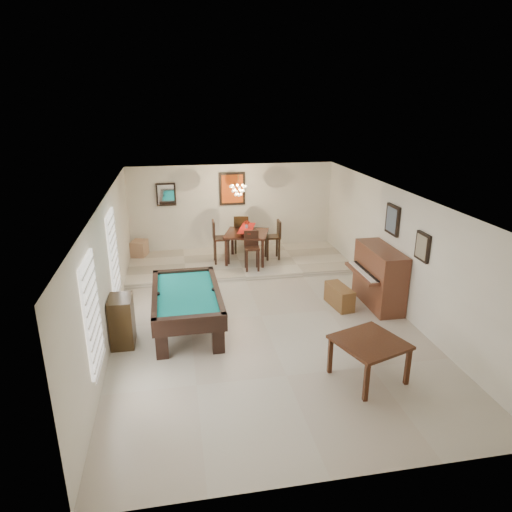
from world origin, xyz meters
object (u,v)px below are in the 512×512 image
object	(u,v)px
square_table	(368,360)
dining_chair_south	(252,251)
dining_chair_west	(221,242)
upright_piano	(373,277)
flower_vase	(247,225)
dining_chair_east	(272,240)
chandelier	(238,186)
piano_bench	(339,296)
dining_table	(247,245)
corner_bench	(139,248)
apothecary_chest	(122,321)
dining_chair_north	(241,234)
pool_table	(187,311)

from	to	relation	value
square_table	dining_chair_south	size ratio (longest dim) A/B	0.99
dining_chair_west	square_table	bearing A→B (deg)	-161.68
upright_piano	flower_vase	distance (m)	3.87
dining_chair_west	dining_chair_east	distance (m)	1.43
square_table	dining_chair_west	distance (m)	6.01
dining_chair_south	dining_chair_west	world-z (taller)	dining_chair_west
upright_piano	chandelier	world-z (taller)	chandelier
piano_bench	flower_vase	size ratio (longest dim) A/B	3.99
dining_table	dining_chair_east	distance (m)	0.74
dining_chair_west	flower_vase	bearing A→B (deg)	-88.90
dining_chair_east	corner_bench	bearing A→B (deg)	-102.74
square_table	piano_bench	distance (m)	2.76
apothecary_chest	dining_chair_south	bearing A→B (deg)	46.17
square_table	chandelier	bearing A→B (deg)	102.73
upright_piano	apothecary_chest	distance (m)	5.37
flower_vase	dining_chair_south	world-z (taller)	flower_vase
dining_chair_north	dining_chair_west	size ratio (longest dim) A/B	0.94
dining_table	flower_vase	size ratio (longest dim) A/B	5.27
dining_chair_north	chandelier	bearing A→B (deg)	83.60
chandelier	corner_bench	bearing A→B (deg)	160.69
dining_chair_east	chandelier	distance (m)	1.80
dining_chair_north	chandelier	size ratio (longest dim) A/B	1.86
dining_chair_north	chandelier	world-z (taller)	chandelier
pool_table	dining_chair_north	bearing A→B (deg)	67.20
square_table	dining_table	xyz separation A→B (m)	(-1.09, 5.73, 0.24)
dining_chair_south	dining_chair_east	bearing A→B (deg)	50.48
piano_bench	dining_chair_west	distance (m)	3.82
dining_table	dining_chair_west	world-z (taller)	dining_chair_west
upright_piano	flower_vase	size ratio (longest dim) A/B	7.44
upright_piano	dining_chair_west	bearing A→B (deg)	134.74
pool_table	chandelier	world-z (taller)	chandelier
piano_bench	dining_chair_south	size ratio (longest dim) A/B	0.83
apothecary_chest	dining_chair_east	size ratio (longest dim) A/B	0.86
dining_table	flower_vase	xyz separation A→B (m)	(0.00, 0.00, 0.57)
piano_bench	dining_chair_north	world-z (taller)	dining_chair_north
dining_table	dining_chair_west	distance (m)	0.71
pool_table	dining_chair_north	world-z (taller)	dining_chair_north
square_table	corner_bench	bearing A→B (deg)	121.05
dining_chair_south	chandelier	xyz separation A→B (m)	(-0.23, 0.73, 1.57)
piano_bench	apothecary_chest	xyz separation A→B (m)	(-4.57, -0.83, 0.24)
dining_chair_south	dining_chair_north	distance (m)	1.50
apothecary_chest	dining_chair_north	world-z (taller)	dining_chair_north
piano_bench	dining_chair_west	xyz separation A→B (m)	(-2.29, 3.01, 0.48)
chandelier	square_table	bearing A→B (deg)	-77.27
flower_vase	pool_table	bearing A→B (deg)	-116.85
dining_chair_south	dining_chair_west	size ratio (longest dim) A/B	0.86
apothecary_chest	dining_chair_south	size ratio (longest dim) A/B	0.92
square_table	corner_bench	distance (m)	7.83
pool_table	piano_bench	bearing A→B (deg)	7.30
flower_vase	upright_piano	bearing A→B (deg)	-52.74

